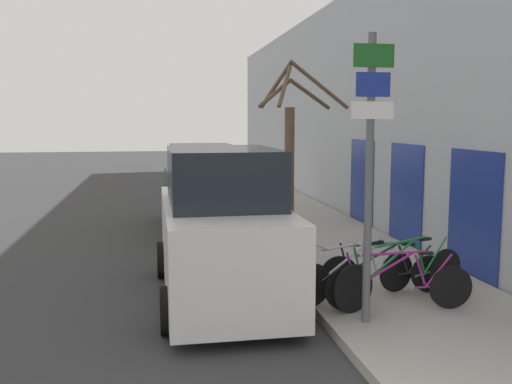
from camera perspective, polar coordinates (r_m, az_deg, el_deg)
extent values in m
plane|color=#333335|center=(14.81, -5.13, -4.03)|extent=(80.00, 80.00, 0.00)
cube|color=#9E9B93|center=(17.93, 2.36, -1.81)|extent=(3.20, 32.00, 0.15)
cube|color=#B2B7C1|center=(18.17, 7.86, 8.30)|extent=(0.20, 32.00, 6.50)
cube|color=navy|center=(10.70, 20.90, -2.00)|extent=(0.03, 1.62, 2.21)
cube|color=navy|center=(13.08, 14.74, -0.17)|extent=(0.03, 1.62, 2.21)
cube|color=navy|center=(15.58, 10.51, 1.09)|extent=(0.03, 1.62, 2.21)
cylinder|color=#595B60|center=(7.67, 11.22, 1.05)|extent=(0.11, 0.11, 3.84)
cube|color=#19591E|center=(7.62, 11.71, 13.22)|extent=(0.55, 0.02, 0.30)
cube|color=navy|center=(7.59, 11.64, 10.49)|extent=(0.46, 0.02, 0.31)
cube|color=white|center=(7.57, 11.57, 8.01)|extent=(0.57, 0.02, 0.22)
cylinder|color=black|center=(8.37, 9.01, -9.60)|extent=(0.64, 0.11, 0.64)
cylinder|color=black|center=(8.84, 18.88, -9.01)|extent=(0.64, 0.11, 0.64)
cylinder|color=#8C1E72|center=(8.44, 12.90, -7.49)|extent=(0.86, 0.13, 0.52)
cylinder|color=#8C1E72|center=(8.41, 13.44, -6.00)|extent=(1.00, 0.15, 0.08)
cylinder|color=#8C1E72|center=(8.60, 16.10, -7.48)|extent=(0.19, 0.06, 0.46)
cylinder|color=#8C1E72|center=(8.73, 17.24, -8.97)|extent=(0.54, 0.09, 0.08)
cylinder|color=#8C1E72|center=(8.70, 17.77, -7.53)|extent=(0.41, 0.07, 0.51)
cylinder|color=#8C1E72|center=(8.32, 9.57, -7.79)|extent=(0.19, 0.05, 0.55)
cube|color=black|center=(8.57, 16.64, -5.88)|extent=(0.21, 0.10, 0.04)
cylinder|color=#99999E|center=(8.27, 10.13, -5.96)|extent=(0.07, 0.44, 0.02)
cylinder|color=black|center=(8.31, 9.70, -9.50)|extent=(0.67, 0.28, 0.70)
cylinder|color=black|center=(9.62, 18.36, -7.47)|extent=(0.67, 0.28, 0.70)
cylinder|color=#197233|center=(8.69, 13.32, -6.64)|extent=(1.00, 0.41, 0.57)
cylinder|color=#197233|center=(8.71, 13.81, -4.98)|extent=(1.17, 0.47, 0.09)
cylinder|color=#197233|center=(9.13, 16.10, -6.23)|extent=(0.22, 0.11, 0.50)
cylinder|color=#197233|center=(9.37, 17.04, -7.64)|extent=(0.63, 0.26, 0.08)
cylinder|color=#197233|center=(9.38, 17.48, -6.10)|extent=(0.47, 0.20, 0.56)
cylinder|color=#197233|center=(8.29, 10.24, -7.42)|extent=(0.22, 0.11, 0.61)
cube|color=black|center=(9.15, 16.56, -4.53)|extent=(0.22, 0.15, 0.04)
cylinder|color=#99999E|center=(8.28, 10.78, -5.33)|extent=(0.18, 0.42, 0.02)
cylinder|color=black|center=(8.49, 5.62, -9.26)|extent=(0.63, 0.23, 0.65)
cylinder|color=black|center=(9.43, 13.84, -7.75)|extent=(0.63, 0.23, 0.65)
cylinder|color=#B7B7BC|center=(8.74, 8.95, -6.78)|extent=(0.87, 0.30, 0.53)
cylinder|color=#B7B7BC|center=(8.74, 9.41, -5.27)|extent=(1.00, 0.35, 0.08)
cylinder|color=#B7B7BC|center=(9.06, 11.61, -6.51)|extent=(0.20, 0.09, 0.47)
cylinder|color=#B7B7BC|center=(9.25, 12.53, -7.86)|extent=(0.54, 0.20, 0.08)
cylinder|color=#B7B7BC|center=(9.24, 12.95, -6.43)|extent=(0.41, 0.15, 0.52)
cylinder|color=#B7B7BC|center=(8.46, 6.10, -7.39)|extent=(0.19, 0.09, 0.56)
cube|color=black|center=(9.06, 12.04, -4.92)|extent=(0.21, 0.14, 0.04)
cylinder|color=#99999E|center=(8.44, 6.58, -5.50)|extent=(0.15, 0.43, 0.02)
cylinder|color=black|center=(9.18, 8.36, -8.18)|extent=(0.60, 0.12, 0.60)
cylinder|color=black|center=(9.54, 16.97, -7.84)|extent=(0.60, 0.12, 0.60)
cylinder|color=black|center=(9.22, 11.71, -6.41)|extent=(0.80, 0.15, 0.50)
cylinder|color=black|center=(9.19, 12.18, -5.12)|extent=(0.93, 0.17, 0.08)
cylinder|color=black|center=(9.35, 14.51, -6.45)|extent=(0.18, 0.06, 0.43)
cylinder|color=black|center=(9.46, 15.52, -7.78)|extent=(0.50, 0.10, 0.07)
cylinder|color=black|center=(9.43, 15.98, -6.52)|extent=(0.38, 0.08, 0.48)
cylinder|color=black|center=(9.13, 8.84, -6.62)|extent=(0.18, 0.06, 0.52)
cube|color=black|center=(9.32, 14.98, -5.05)|extent=(0.21, 0.11, 0.04)
cylinder|color=#99999E|center=(9.09, 9.32, -5.05)|extent=(0.09, 0.44, 0.02)
cube|color=silver|center=(9.23, -3.48, -5.30)|extent=(1.83, 4.62, 1.40)
cube|color=black|center=(8.87, -3.39, 1.60)|extent=(1.64, 2.41, 0.86)
cylinder|color=black|center=(10.68, -9.26, -6.69)|extent=(0.22, 0.66, 0.66)
cylinder|color=black|center=(10.87, 0.36, -6.36)|extent=(0.22, 0.66, 0.66)
cylinder|color=black|center=(7.94, -8.76, -11.60)|extent=(0.22, 0.66, 0.66)
cylinder|color=black|center=(8.18, 4.22, -10.96)|extent=(0.22, 0.66, 0.66)
cube|color=#144728|center=(15.09, -5.38, -0.69)|extent=(1.86, 4.76, 1.28)
cube|color=black|center=(14.80, -5.34, 3.19)|extent=(1.62, 2.50, 0.79)
cylinder|color=black|center=(16.53, -8.91, -1.81)|extent=(0.24, 0.64, 0.63)
cylinder|color=black|center=(16.71, -3.04, -1.63)|extent=(0.24, 0.64, 0.63)
cylinder|color=black|center=(13.66, -8.19, -3.68)|extent=(0.24, 0.64, 0.63)
cylinder|color=black|center=(13.88, -1.12, -3.44)|extent=(0.24, 0.64, 0.63)
cylinder|color=#4C3D2D|center=(18.52, 1.92, 0.06)|extent=(0.16, 0.16, 0.86)
cylinder|color=#4C3D2D|center=(18.60, 2.83, 0.09)|extent=(0.16, 0.16, 0.86)
cylinder|color=brown|center=(18.48, 2.39, 2.45)|extent=(0.39, 0.39, 0.68)
sphere|color=tan|center=(18.45, 2.40, 3.86)|extent=(0.23, 0.23, 0.23)
cylinder|color=brown|center=(11.16, 3.34, 0.81)|extent=(0.19, 0.19, 2.97)
cylinder|color=brown|center=(11.42, 6.38, 10.58)|extent=(1.33, 0.39, 0.93)
cylinder|color=brown|center=(11.46, 5.41, 9.70)|extent=(1.00, 0.59, 0.59)
cylinder|color=brown|center=(10.85, 2.87, 10.52)|extent=(0.41, 0.55, 0.81)
cylinder|color=brown|center=(11.21, 1.95, 10.55)|extent=(0.59, 0.42, 0.86)
cylinder|color=brown|center=(10.99, 1.87, 9.82)|extent=(0.68, 0.17, 0.57)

